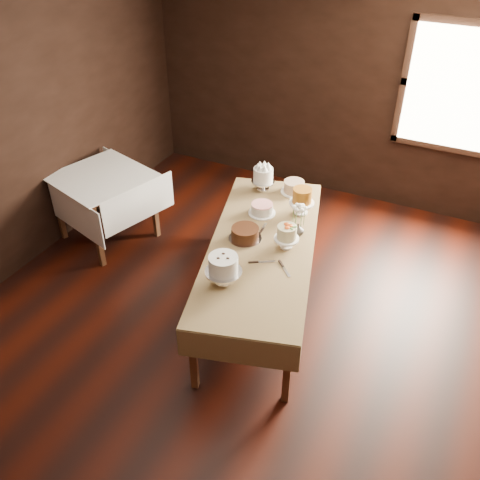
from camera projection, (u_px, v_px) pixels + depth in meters
name	position (u px, v px, depth m)	size (l,w,h in m)	color
floor	(231.00, 333.00, 4.94)	(5.00, 6.00, 0.01)	black
ceiling	(226.00, 18.00, 3.31)	(5.00, 6.00, 0.01)	beige
wall_back	(342.00, 88.00, 6.32)	(5.00, 0.02, 2.80)	black
window	(459.00, 90.00, 5.69)	(1.10, 0.05, 1.30)	#FFEABF
display_table	(262.00, 249.00, 4.88)	(1.54, 2.56, 0.74)	#462919
side_table	(102.00, 184.00, 5.82)	(1.19, 1.19, 0.81)	#462919
cake_meringue	(263.00, 180.00, 5.58)	(0.25, 0.25, 0.27)	silver
cake_speckled	(294.00, 187.00, 5.57)	(0.30, 0.30, 0.13)	white
cake_lattice	(262.00, 209.00, 5.24)	(0.30, 0.30, 0.10)	white
cake_caramel	(302.00, 203.00, 5.20)	(0.27, 0.27, 0.29)	white
cake_chocolate	(245.00, 234.00, 4.88)	(0.31, 0.31, 0.12)	silver
cake_flowers	(287.00, 238.00, 4.75)	(0.23, 0.23, 0.24)	white
cake_swirl	(223.00, 271.00, 4.32)	(0.34, 0.34, 0.28)	silver
cake_server_a	(267.00, 262.00, 4.62)	(0.24, 0.03, 0.01)	silver
cake_server_b	(286.00, 272.00, 4.51)	(0.24, 0.03, 0.01)	silver
cake_server_c	(264.00, 227.00, 5.06)	(0.24, 0.03, 0.01)	silver
cake_server_d	(295.00, 228.00, 5.05)	(0.24, 0.03, 0.01)	silver
cake_server_e	(228.00, 256.00, 4.69)	(0.24, 0.03, 0.01)	silver
flower_vase	(298.00, 230.00, 4.93)	(0.12, 0.12, 0.12)	#2D2823
flower_bouquet	(299.00, 213.00, 4.82)	(0.14, 0.14, 0.20)	white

